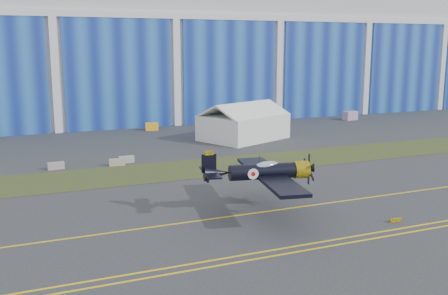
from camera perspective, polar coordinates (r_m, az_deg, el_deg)
name	(u,v)px	position (r m, az deg, el deg)	size (l,w,h in m)	color
ground	(115,213)	(49.38, -11.77, -7.01)	(260.00, 260.00, 0.00)	#33373A
grass_median	(91,178)	(62.67, -14.31, -3.25)	(260.00, 10.00, 0.02)	#475128
hangar	(43,46)	(118.32, -19.07, 10.36)	(220.00, 45.70, 30.00)	silver
taxiway_centreline	(127,230)	(44.74, -10.49, -8.87)	(200.00, 0.20, 0.02)	yellow
edge_line_near	(159,276)	(36.18, -7.09, -13.70)	(80.00, 0.20, 0.02)	yellow
edge_line_far	(155,270)	(37.05, -7.53, -13.09)	(80.00, 0.20, 0.02)	yellow
guard_board_right	(395,220)	(48.34, 18.17, -7.52)	(1.20, 0.15, 0.35)	yellow
warbird	(263,172)	(47.44, 4.25, -2.62)	(14.10, 16.03, 4.18)	black
tent	(244,121)	(85.63, 2.14, 2.93)	(15.91, 14.08, 6.12)	white
tug	(152,127)	(96.09, -7.87, 2.27)	(2.27, 1.42, 1.33)	yellow
gse_box	(350,116)	(111.48, 13.57, 3.39)	(3.00, 1.60, 1.80)	#A88EA6
barrier_a	(56,166)	(68.26, -17.83, -1.91)	(2.00, 0.60, 0.90)	#9E8996
barrier_b	(117,162)	(68.30, -11.56, -1.59)	(2.00, 0.60, 0.90)	#9F968C
barrier_c	(126,159)	(69.76, -10.58, -1.29)	(2.00, 0.60, 0.90)	#949F97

